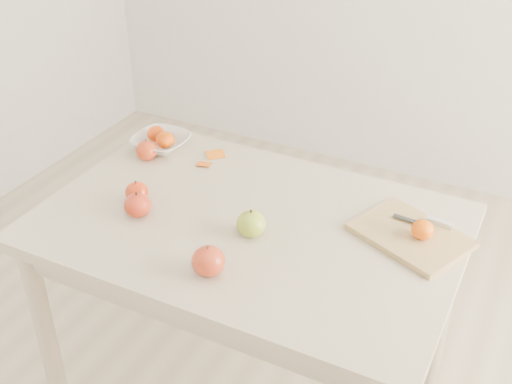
% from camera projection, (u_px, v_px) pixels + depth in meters
% --- Properties ---
extents(table, '(1.20, 0.80, 0.75)m').
position_uv_depth(table, '(248.00, 248.00, 1.90)').
color(table, '#C3B193').
rests_on(table, ground).
extents(cutting_board, '(0.36, 0.32, 0.02)m').
position_uv_depth(cutting_board, '(411.00, 235.00, 1.77)').
color(cutting_board, tan).
rests_on(cutting_board, table).
extents(board_tangerine, '(0.06, 0.06, 0.05)m').
position_uv_depth(board_tangerine, '(422.00, 230.00, 1.73)').
color(board_tangerine, '#E94C08').
rests_on(board_tangerine, cutting_board).
extents(fruit_bowl, '(0.19, 0.19, 0.05)m').
position_uv_depth(fruit_bowl, '(161.00, 142.00, 2.21)').
color(fruit_bowl, white).
rests_on(fruit_bowl, table).
extents(bowl_tangerine_near, '(0.06, 0.06, 0.06)m').
position_uv_depth(bowl_tangerine_near, '(156.00, 134.00, 2.21)').
color(bowl_tangerine_near, '#CD3C07').
rests_on(bowl_tangerine_near, fruit_bowl).
extents(bowl_tangerine_far, '(0.06, 0.06, 0.06)m').
position_uv_depth(bowl_tangerine_far, '(165.00, 140.00, 2.17)').
color(bowl_tangerine_far, '#D34A07').
rests_on(bowl_tangerine_far, fruit_bowl).
extents(orange_peel_a, '(0.07, 0.07, 0.01)m').
position_uv_depth(orange_peel_a, '(216.00, 156.00, 2.17)').
color(orange_peel_a, orange).
rests_on(orange_peel_a, table).
extents(orange_peel_b, '(0.05, 0.04, 0.01)m').
position_uv_depth(orange_peel_b, '(204.00, 165.00, 2.12)').
color(orange_peel_b, orange).
rests_on(orange_peel_b, table).
extents(paring_knife, '(0.17, 0.05, 0.01)m').
position_uv_depth(paring_knife, '(435.00, 222.00, 1.80)').
color(paring_knife, silver).
rests_on(paring_knife, cutting_board).
extents(apple_green, '(0.08, 0.08, 0.08)m').
position_uv_depth(apple_green, '(251.00, 224.00, 1.77)').
color(apple_green, '#598A12').
rests_on(apple_green, table).
extents(apple_red_d, '(0.07, 0.07, 0.06)m').
position_uv_depth(apple_red_d, '(137.00, 192.00, 1.92)').
color(apple_red_d, '#A50308').
rests_on(apple_red_d, table).
extents(apple_red_b, '(0.08, 0.08, 0.07)m').
position_uv_depth(apple_red_b, '(138.00, 205.00, 1.85)').
color(apple_red_b, maroon).
rests_on(apple_red_b, table).
extents(apple_red_e, '(0.09, 0.09, 0.08)m').
position_uv_depth(apple_red_e, '(208.00, 261.00, 1.63)').
color(apple_red_e, maroon).
rests_on(apple_red_e, table).
extents(apple_red_a, '(0.07, 0.07, 0.07)m').
position_uv_depth(apple_red_a, '(147.00, 150.00, 2.14)').
color(apple_red_a, '#920304').
rests_on(apple_red_a, table).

